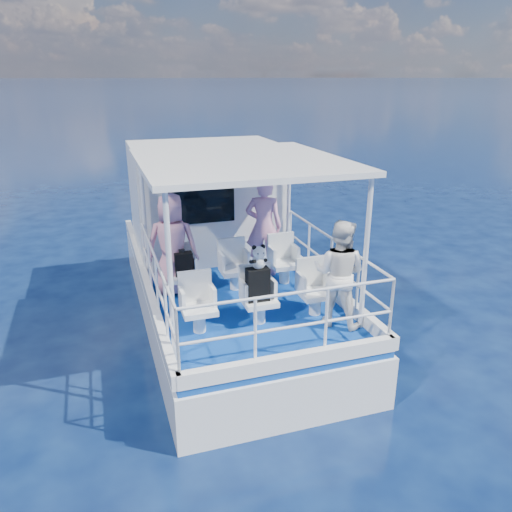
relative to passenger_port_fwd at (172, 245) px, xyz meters
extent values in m
plane|color=#071439|center=(1.01, -0.34, -1.75)|extent=(2000.00, 2000.00, 0.00)
cube|color=white|center=(1.01, 0.66, -1.75)|extent=(3.00, 7.00, 1.60)
cube|color=#0A3895|center=(1.01, 0.66, -0.90)|extent=(2.90, 6.90, 0.10)
cube|color=white|center=(1.01, 1.96, 0.25)|extent=(2.85, 2.00, 2.20)
cube|color=white|center=(1.01, -0.54, 1.39)|extent=(3.00, 3.20, 0.08)
cylinder|color=white|center=(-0.34, -2.04, 0.25)|extent=(0.07, 0.07, 2.20)
cylinder|color=white|center=(2.36, -2.04, 0.25)|extent=(0.07, 0.07, 2.20)
cylinder|color=white|center=(-0.34, 0.86, 0.25)|extent=(0.07, 0.07, 2.20)
cylinder|color=white|center=(2.36, 0.86, 0.25)|extent=(0.07, 0.07, 2.20)
cube|color=white|center=(0.11, -0.14, -0.66)|extent=(0.48, 0.46, 0.38)
cube|color=white|center=(1.01, -0.14, -0.66)|extent=(0.48, 0.46, 0.38)
cube|color=white|center=(1.91, -0.14, -0.66)|extent=(0.48, 0.46, 0.38)
cube|color=white|center=(0.11, -1.44, -0.66)|extent=(0.48, 0.46, 0.38)
cube|color=white|center=(1.01, -1.44, -0.66)|extent=(0.48, 0.46, 0.38)
cube|color=white|center=(1.91, -1.44, -0.66)|extent=(0.48, 0.46, 0.38)
imported|color=pink|center=(0.00, 0.00, 0.00)|extent=(0.74, 0.63, 1.70)
imported|color=#EF9AC2|center=(1.70, 0.38, 0.05)|extent=(0.78, 0.66, 1.80)
imported|color=white|center=(2.09, -1.82, -0.06)|extent=(0.97, 0.96, 1.58)
cube|color=black|center=(0.14, -0.18, -0.28)|extent=(0.29, 0.16, 0.38)
cube|color=black|center=(0.98, -1.48, -0.23)|extent=(0.33, 0.18, 0.49)
cube|color=black|center=(0.12, -0.16, -0.06)|extent=(0.09, 0.06, 0.06)
camera|label=1|loc=(-1.08, -7.73, 2.60)|focal=35.00mm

